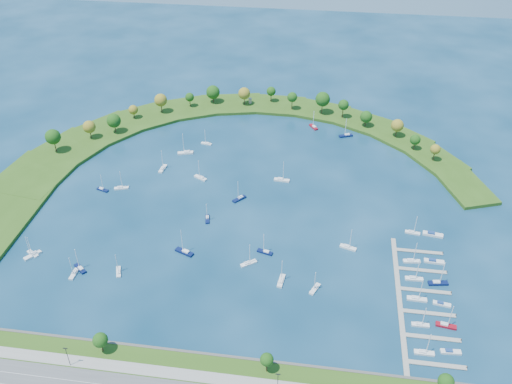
# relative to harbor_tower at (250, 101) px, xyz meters

# --- Properties ---
(ground) EXTENTS (700.00, 700.00, 0.00)m
(ground) POSITION_rel_harbor_tower_xyz_m (15.12, -116.61, -3.99)
(ground) COLOR #072941
(ground) RESTS_ON ground
(breakwater) EXTENTS (286.74, 247.64, 2.00)m
(breakwater) POSITION_rel_harbor_tower_xyz_m (-31.21, -67.90, -3.00)
(breakwater) COLOR #2A4B14
(breakwater) RESTS_ON ground
(breakwater_trees) EXTENTS (238.32, 96.26, 15.99)m
(breakwater_trees) POSITION_rel_harbor_tower_xyz_m (-6.25, -29.49, 6.79)
(breakwater_trees) COLOR #382314
(breakwater_trees) RESTS_ON breakwater
(harbor_tower) EXTENTS (2.60, 2.60, 3.87)m
(harbor_tower) POSITION_rel_harbor_tower_xyz_m (0.00, 0.00, 0.00)
(harbor_tower) COLOR gray
(harbor_tower) RESTS_ON breakwater
(dock_system) EXTENTS (24.28, 82.00, 1.60)m
(dock_system) POSITION_rel_harbor_tower_xyz_m (100.41, -177.61, -3.64)
(dock_system) COLOR gray
(dock_system) RESTS_ON ground
(moored_boat_0) EXTENTS (8.52, 4.64, 12.07)m
(moored_boat_0) POSITION_rel_harbor_tower_xyz_m (70.69, -146.75, -3.08)
(moored_boat_0) COLOR silver
(moored_boat_0) RESTS_ON ground
(moored_boat_1) EXTENTS (7.52, 4.20, 10.65)m
(moored_boat_1) POSITION_rel_harbor_tower_xyz_m (-66.71, -116.71, -3.12)
(moored_boat_1) COLOR #0A133E
(moored_boat_1) RESTS_ON ground
(moored_boat_2) EXTENTS (4.43, 7.46, 10.61)m
(moored_boat_2) POSITION_rel_harbor_tower_xyz_m (-34.82, -178.98, -3.12)
(moored_boat_2) COLOR silver
(moored_boat_2) RESTS_ON ground
(moored_boat_3) EXTENTS (7.32, 7.84, 12.33)m
(moored_boat_3) POSITION_rel_harbor_tower_xyz_m (11.28, -114.54, -3.07)
(moored_boat_3) COLOR #0A133E
(moored_boat_3) RESTS_ON ground
(moored_boat_4) EXTENTS (3.32, 8.84, 12.69)m
(moored_boat_4) POSITION_rel_harbor_tower_xyz_m (-39.06, -91.02, -3.06)
(moored_boat_4) COLOR silver
(moored_boat_4) RESTS_ON ground
(moored_boat_5) EXTENTS (9.11, 3.13, 13.16)m
(moored_boat_5) POSITION_rel_harbor_tower_xyz_m (32.50, -92.96, -3.05)
(moored_boat_5) COLOR silver
(moored_boat_5) RESTS_ON ground
(moored_boat_6) EXTENTS (6.90, 8.29, 12.49)m
(moored_boat_6) POSITION_rel_harbor_tower_xyz_m (-79.70, -173.82, -3.07)
(moored_boat_6) COLOR silver
(moored_boat_6) RESTS_ON ground
(moored_boat_7) EXTENTS (9.88, 6.08, 14.07)m
(moored_boat_7) POSITION_rel_harbor_tower_xyz_m (-7.88, -161.37, -3.02)
(moored_boat_7) COLOR #0A133E
(moored_boat_7) RESTS_ON ground
(moored_boat_8) EXTENTS (7.81, 6.87, 12.00)m
(moored_boat_8) POSITION_rel_harbor_tower_xyz_m (-53.36, -179.40, -3.08)
(moored_boat_8) COLOR #0A133E
(moored_boat_8) RESTS_ON ground
(moored_boat_9) EXTENTS (8.38, 5.98, 12.16)m
(moored_boat_9) POSITION_rel_harbor_tower_xyz_m (-14.51, -97.37, -3.08)
(moored_boat_9) COLOR silver
(moored_boat_9) RESTS_ON ground
(moored_boat_10) EXTENTS (3.54, 7.55, 10.71)m
(moored_boat_10) POSITION_rel_harbor_tower_xyz_m (-2.43, -134.41, -3.12)
(moored_boat_10) COLOR #0A133E
(moored_boat_10) RESTS_ON ground
(moored_boat_11) EXTENTS (8.29, 4.53, 11.75)m
(moored_boat_11) POSITION_rel_harbor_tower_xyz_m (-56.76, -113.75, -3.09)
(moored_boat_11) COLOR silver
(moored_boat_11) RESTS_ON ground
(moored_boat_12) EXTENTS (2.18, 7.50, 10.98)m
(moored_boat_12) POSITION_rel_harbor_tower_xyz_m (-54.79, -183.03, -3.11)
(moored_boat_12) COLOR silver
(moored_boat_12) RESTS_ON ground
(moored_boat_13) EXTENTS (9.29, 5.79, 13.25)m
(moored_boat_13) POSITION_rel_harbor_tower_xyz_m (69.03, -35.52, -3.05)
(moored_boat_13) COLOR #0A133E
(moored_boat_13) RESTS_ON ground
(moored_boat_14) EXTENTS (7.20, 3.17, 10.24)m
(moored_boat_14) POSITION_rel_harbor_tower_xyz_m (-19.60, -58.31, -3.13)
(moored_boat_14) COLOR silver
(moored_boat_14) RESTS_ON ground
(moored_boat_15) EXTENTS (7.88, 6.62, 11.92)m
(moored_boat_15) POSITION_rel_harbor_tower_xyz_m (24.11, -164.87, -3.09)
(moored_boat_15) COLOR silver
(moored_boat_15) RESTS_ON ground
(moored_boat_16) EXTENTS (3.26, 8.55, 12.26)m
(moored_boat_16) POSITION_rel_harbor_tower_xyz_m (40.59, -174.19, -3.08)
(moored_boat_16) COLOR silver
(moored_boat_16) RESTS_ON ground
(moored_boat_17) EXTENTS (8.06, 4.25, 11.41)m
(moored_boat_17) POSITION_rel_harbor_tower_xyz_m (30.79, -155.75, -3.10)
(moored_boat_17) COLOR #0A133E
(moored_boat_17) RESTS_ON ground
(moored_boat_18) EXTENTS (5.10, 7.80, 11.18)m
(moored_boat_18) POSITION_rel_harbor_tower_xyz_m (56.09, -176.91, -3.11)
(moored_boat_18) COLOR silver
(moored_boat_18) RESTS_ON ground
(moored_boat_19) EXTENTS (7.14, 5.19, 10.40)m
(moored_boat_19) POSITION_rel_harbor_tower_xyz_m (-80.29, -172.73, -3.13)
(moored_boat_19) COLOR silver
(moored_boat_19) RESTS_ON ground
(moored_boat_20) EXTENTS (10.00, 5.18, 14.15)m
(moored_boat_20) POSITION_rel_harbor_tower_xyz_m (-30.01, -71.46, -3.02)
(moored_boat_20) COLOR silver
(moored_boat_20) RESTS_ON ground
(moored_boat_21) EXTENTS (6.58, 8.29, 12.33)m
(moored_boat_21) POSITION_rel_harbor_tower_xyz_m (47.33, -26.68, -3.07)
(moored_boat_21) COLOR maroon
(moored_boat_21) RESTS_ON ground
(docked_boat_0) EXTENTS (7.90, 2.29, 11.58)m
(docked_boat_0) POSITION_rel_harbor_tower_xyz_m (100.64, -205.70, -3.10)
(docked_boat_0) COLOR silver
(docked_boat_0) RESTS_ON ground
(docked_boat_1) EXTENTS (8.19, 2.75, 1.65)m
(docked_boat_1) POSITION_rel_harbor_tower_xyz_m (111.10, -203.73, -3.39)
(docked_boat_1) COLOR silver
(docked_boat_1) RESTS_ON ground
(docked_boat_2) EXTENTS (7.34, 2.15, 10.74)m
(docked_boat_2) POSITION_rel_harbor_tower_xyz_m (100.65, -191.39, -3.12)
(docked_boat_2) COLOR silver
(docked_boat_2) RESTS_ON ground
(docked_boat_3) EXTENTS (8.67, 3.56, 12.37)m
(docked_boat_3) POSITION_rel_harbor_tower_xyz_m (111.13, -190.36, -3.07)
(docked_boat_3) COLOR maroon
(docked_boat_3) RESTS_ON ground
(docked_boat_4) EXTENTS (8.70, 2.71, 12.67)m
(docked_boat_4) POSITION_rel_harbor_tower_xyz_m (100.63, -176.84, -3.06)
(docked_boat_4) COLOR silver
(docked_boat_4) RESTS_ON ground
(docked_boat_5) EXTENTS (7.88, 3.34, 1.56)m
(docked_boat_5) POSITION_rel_harbor_tower_xyz_m (111.11, -178.20, -3.42)
(docked_boat_5) COLOR silver
(docked_boat_5) RESTS_ON ground
(docked_boat_6) EXTENTS (8.24, 2.54, 12.01)m
(docked_boat_6) POSITION_rel_harbor_tower_xyz_m (100.63, -164.24, -3.08)
(docked_boat_6) COLOR silver
(docked_boat_6) RESTS_ON ground
(docked_boat_7) EXTENTS (9.20, 3.88, 13.11)m
(docked_boat_7) POSITION_rel_harbor_tower_xyz_m (111.12, -165.58, -3.05)
(docked_boat_7) COLOR #0A133E
(docked_boat_7) RESTS_ON ground
(docked_boat_8) EXTENTS (8.28, 3.11, 11.88)m
(docked_boat_8) POSITION_rel_harbor_tower_xyz_m (100.64, -152.39, -3.09)
(docked_boat_8) COLOR silver
(docked_boat_8) RESTS_ON ground
(docked_boat_9) EXTENTS (9.46, 3.08, 1.91)m
(docked_boat_9) POSITION_rel_harbor_tower_xyz_m (111.08, -151.16, -3.29)
(docked_boat_9) COLOR silver
(docked_boat_9) RESTS_ON ground
(docked_boat_10) EXTENTS (7.69, 3.13, 10.99)m
(docked_boat_10) POSITION_rel_harbor_tower_xyz_m (103.05, -130.68, -3.11)
(docked_boat_10) COLOR silver
(docked_boat_10) RESTS_ON ground
(docked_boat_11) EXTENTS (10.28, 4.28, 2.03)m
(docked_boat_11) POSITION_rel_harbor_tower_xyz_m (112.97, -130.85, -3.24)
(docked_boat_11) COLOR silver
(docked_boat_11) RESTS_ON ground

